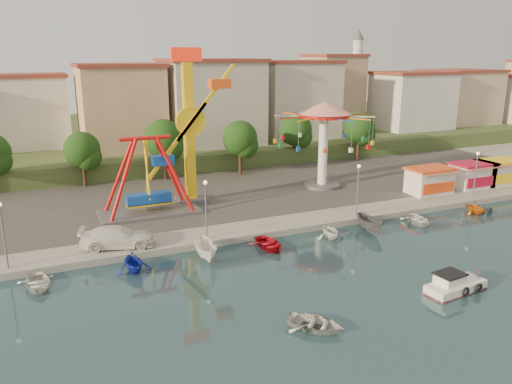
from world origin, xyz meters
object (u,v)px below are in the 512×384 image
wave_swinger (324,125)px  pirate_ship_ride (147,177)px  kamikaze_tower (193,131)px  cabin_motorboat (454,286)px  van (118,237)px  rowboat_a (315,324)px

wave_swinger → pirate_ship_ride: bearing=-175.2°
kamikaze_tower → cabin_motorboat: size_ratio=3.42×
pirate_ship_ride → van: size_ratio=1.62×
rowboat_a → van: (-9.09, 17.35, 1.12)m
cabin_motorboat → van: size_ratio=0.78×
pirate_ship_ride → wave_swinger: wave_swinger is taller
wave_swinger → rowboat_a: size_ratio=3.18×
pirate_ship_ride → rowboat_a: bearing=-79.8°
wave_swinger → van: bearing=-159.0°
pirate_ship_ride → wave_swinger: size_ratio=0.86×
wave_swinger → cabin_motorboat: bearing=-101.4°
pirate_ship_ride → cabin_motorboat: bearing=-57.3°
van → rowboat_a: bearing=-138.9°
kamikaze_tower → wave_swinger: bearing=-0.5°
kamikaze_tower → cabin_motorboat: (10.76, -27.28, -8.05)m
kamikaze_tower → wave_swinger: size_ratio=1.42×
pirate_ship_ride → wave_swinger: bearing=4.8°
cabin_motorboat → van: bearing=134.6°
cabin_motorboat → van: 26.86m
kamikaze_tower → van: 15.91m
kamikaze_tower → cabin_motorboat: kamikaze_tower is taller
pirate_ship_ride → wave_swinger: (21.74, 1.84, 3.80)m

